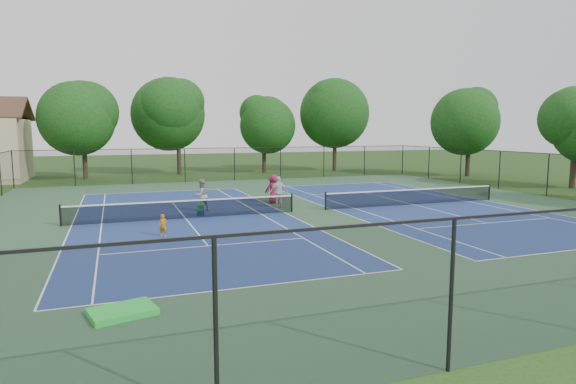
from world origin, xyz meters
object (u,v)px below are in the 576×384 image
object	(u,v)px
tree_back_b	(178,111)
tree_back_d	(335,110)
ball_crate	(200,213)
bystander_b	(273,189)
tree_side_e	(470,118)
ball_hopper	(200,207)
instructor	(201,195)
tree_back_c	(264,122)
bystander_a	(279,192)
bystander_c	(274,189)
tree_back_a	(82,115)
child_player	(163,225)

from	to	relation	value
tree_back_b	tree_back_d	xyz separation A→B (m)	(17.00, -2.00, 0.23)
ball_crate	bystander_b	bearing A→B (deg)	33.80
tree_side_e	ball_hopper	xyz separation A→B (m)	(-29.10, -13.34, -5.31)
tree_back_b	instructor	size ratio (longest dim) A/B	5.44
ball_crate	tree_side_e	bearing A→B (deg)	24.62
tree_back_c	bystander_a	size ratio (longest dim) A/B	4.41
tree_side_e	bystander_b	bearing A→B (deg)	-157.65
tree_side_e	bystander_a	distance (m)	27.57
tree_back_d	ball_crate	distance (m)	30.89
bystander_c	tree_back_c	bearing A→B (deg)	-103.24
tree_back_c	instructor	world-z (taller)	tree_back_c
tree_back_b	bystander_c	xyz separation A→B (m)	(3.05, -22.46, -5.69)
ball_crate	bystander_c	bearing A→B (deg)	29.17
tree_side_e	bystander_b	size ratio (longest dim) A/B	5.39
tree_back_b	bystander_b	size ratio (longest dim) A/B	6.09
tree_back_d	instructor	distance (m)	29.47
instructor	tree_back_b	bearing A→B (deg)	-119.04
bystander_c	ball_crate	bearing A→B (deg)	31.42
instructor	ball_crate	xyz separation A→B (m)	(-0.32, -1.40, -0.77)
tree_side_e	ball_hopper	world-z (taller)	tree_side_e
tree_side_e	bystander_c	bearing A→B (deg)	-156.41
tree_back_c	ball_hopper	size ratio (longest dim) A/B	21.39
instructor	bystander_c	distance (m)	5.06
tree_back_a	bystander_a	size ratio (longest dim) A/B	4.81
ball_hopper	tree_back_b	bearing A→B (deg)	85.26
tree_back_c	ball_crate	xyz separation A→B (m)	(-11.10, -24.34, -5.33)
tree_back_d	ball_crate	world-z (taller)	tree_back_d
tree_back_d	bystander_a	size ratio (longest dim) A/B	5.45
tree_back_c	tree_back_d	world-z (taller)	tree_back_d
tree_back_d	ball_hopper	xyz separation A→B (m)	(-19.10, -23.34, -6.33)
bystander_a	bystander_b	world-z (taller)	bystander_a
tree_back_c	child_player	distance (m)	32.34
tree_side_e	ball_hopper	size ratio (longest dim) A/B	22.60
tree_back_b	ball_hopper	world-z (taller)	tree_back_b
bystander_b	bystander_c	world-z (taller)	bystander_c
tree_side_e	ball_crate	distance (m)	32.51
tree_back_b	tree_back_d	world-z (taller)	tree_back_d
tree_back_b	tree_back_d	bearing A→B (deg)	-6.71
tree_back_c	tree_back_d	bearing A→B (deg)	-7.13
tree_back_a	tree_back_c	size ratio (longest dim) A/B	1.09
instructor	bystander_b	bearing A→B (deg)	178.52
tree_back_b	instructor	world-z (taller)	tree_back_b
tree_back_c	tree_back_b	bearing A→B (deg)	173.66
tree_back_a	bystander_a	world-z (taller)	tree_back_a
bystander_b	tree_side_e	bearing A→B (deg)	-121.14
tree_back_b	instructor	distance (m)	24.66
child_player	bystander_b	size ratio (longest dim) A/B	0.60
tree_back_c	instructor	distance (m)	25.75
instructor	ball_crate	size ratio (longest dim) A/B	5.21
tree_back_d	bystander_b	size ratio (longest dim) A/B	6.30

